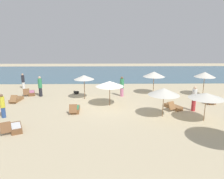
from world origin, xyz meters
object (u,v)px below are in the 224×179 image
Objects in this scene: lounger_6 at (208,100)px; umbrella_1 at (110,84)px; umbrella_3 at (206,96)px; lounger_1 at (173,107)px; umbrella_0 at (154,74)px; umbrella_2 at (164,91)px; person_5 at (122,86)px; lounger_4 at (16,99)px; umbrella_5 at (84,77)px; lounger_5 at (15,128)px; lounger_3 at (31,93)px; person_2 at (194,99)px; person_0 at (23,81)px; person_3 at (40,86)px; umbrella_4 at (205,74)px; person_1 at (3,106)px; lounger_2 at (75,109)px; dog at (76,92)px.

umbrella_1 is at bearing -175.49° from lounger_6.
umbrella_3 is 1.32× the size of lounger_1.
umbrella_0 is at bearing 144.71° from lounger_6.
lounger_6 is (4.80, 3.31, -1.67)m from umbrella_2.
lounger_4 is at bearing -170.71° from person_5.
umbrella_1 is at bearing -8.77° from lounger_4.
lounger_4 is at bearing -173.06° from umbrella_5.
umbrella_2 is at bearing -64.86° from person_5.
lounger_1 is 11.40m from lounger_5.
umbrella_1 reaches higher than lounger_4.
umbrella_0 reaches higher than umbrella_3.
lounger_6 reaches higher than lounger_3.
lounger_4 is 16.78m from lounger_6.
umbrella_3 is 2.21m from person_2.
person_3 is at bearing -48.13° from person_0.
umbrella_3 is 6.95m from umbrella_4.
umbrella_1 reaches higher than person_5.
lounger_1 reaches higher than lounger_6.
lounger_4 is 9.58m from person_5.
person_3 is at bearing 44.80° from lounger_4.
umbrella_2 reaches higher than lounger_6.
umbrella_4 is 17.42m from person_1.
person_5 is at bearing 9.29° from lounger_4.
umbrella_4 is 1.32× the size of lounger_3.
lounger_5 is at bearing -152.54° from umbrella_4.
lounger_5 reaches higher than lounger_4.
lounger_2 is 2.60× the size of dog.
person_3 is at bearing -165.48° from dog.
lounger_5 reaches higher than lounger_6.
umbrella_3 is at bearing -50.92° from person_5.
lounger_1 is at bearing 160.03° from person_2.
person_2 reaches higher than person_1.
lounger_3 is 8.98m from person_5.
dog is at bearing 26.86° from lounger_4.
lounger_2 is (-6.36, 1.18, -1.66)m from umbrella_2.
umbrella_2 is 9.67m from dog.
umbrella_2 is 11.75m from person_3.
umbrella_2 is 6.68m from lounger_2.
umbrella_2 is at bearing -133.87° from umbrella_4.
umbrella_4 is at bearing 18.44° from person_1.
lounger_2 is at bearing -82.41° from dog.
umbrella_0 reaches higher than lounger_2.
umbrella_5 is at bearing -29.96° from person_0.
umbrella_2 is 0.96× the size of umbrella_3.
person_0 is at bearing 169.72° from umbrella_0.
umbrella_2 is at bearing -42.19° from dog.
person_1 is at bearing -122.92° from dog.
person_0 is at bearing 158.89° from dog.
umbrella_0 is 11.02m from person_3.
umbrella_2 is 7.65m from umbrella_4.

